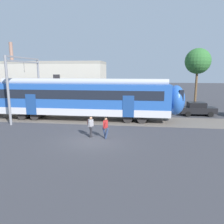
# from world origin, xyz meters

# --- Properties ---
(ground_plane) EXTENTS (160.00, 160.00, 0.00)m
(ground_plane) POSITION_xyz_m (0.00, 0.00, 0.00)
(ground_plane) COLOR #38383D
(pedestrian_grey) EXTENTS (0.50, 0.68, 1.67)m
(pedestrian_grey) POSITION_xyz_m (-0.30, 0.78, 0.99)
(pedestrian_grey) COLOR #28282D
(pedestrian_grey) RESTS_ON ground
(pedestrian_red) EXTENTS (0.60, 0.62, 1.67)m
(pedestrian_red) POSITION_xyz_m (0.92, 0.54, 0.96)
(pedestrian_red) COLOR navy
(pedestrian_red) RESTS_ON ground
(parked_car_black) EXTENTS (4.09, 1.94, 1.54)m
(parked_car_black) POSITION_xyz_m (10.08, 10.55, 0.78)
(parked_car_black) COLOR black
(parked_car_black) RESTS_ON ground
(catenary_gantry) EXTENTS (0.24, 6.64, 6.53)m
(catenary_gantry) POSITION_xyz_m (-8.79, 6.80, 4.31)
(catenary_gantry) COLOR gray
(catenary_gantry) RESTS_ON ground
(background_building) EXTENTS (17.15, 5.00, 9.20)m
(background_building) POSITION_xyz_m (-10.31, 15.51, 3.21)
(background_building) COLOR beige
(background_building) RESTS_ON ground
(street_tree_right) EXTENTS (3.52, 3.52, 8.18)m
(street_tree_right) POSITION_xyz_m (11.32, 17.00, 6.38)
(street_tree_right) COLOR brown
(street_tree_right) RESTS_ON ground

